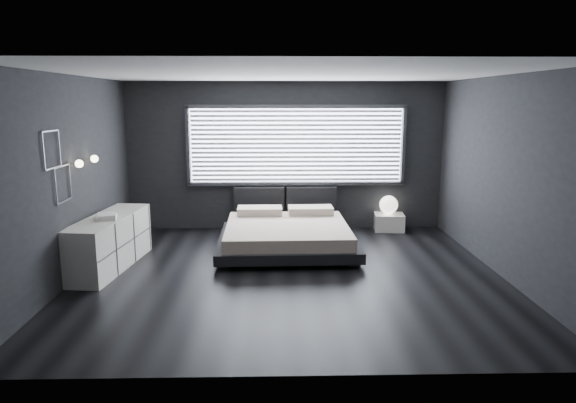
{
  "coord_description": "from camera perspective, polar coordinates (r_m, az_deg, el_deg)",
  "views": [
    {
      "loc": [
        -0.19,
        -7.0,
        2.46
      ],
      "look_at": [
        0.0,
        0.85,
        0.9
      ],
      "focal_mm": 32.0,
      "sensor_mm": 36.0,
      "label": 1
    }
  ],
  "objects": [
    {
      "name": "room",
      "position": [
        7.08,
        0.17,
        2.63
      ],
      "size": [
        6.04,
        6.0,
        2.8
      ],
      "color": "black",
      "rests_on": "ground"
    },
    {
      "name": "wall_art_lower",
      "position": [
        7.33,
        -23.71,
        1.82
      ],
      "size": [
        0.01,
        0.48,
        0.48
      ],
      "color": "#47474C",
      "rests_on": "ground"
    },
    {
      "name": "wall_art_upper",
      "position": [
        7.05,
        -24.77,
        5.25
      ],
      "size": [
        0.01,
        0.48,
        0.48
      ],
      "color": "#47474C",
      "rests_on": "ground"
    },
    {
      "name": "bed",
      "position": [
        8.52,
        -0.12,
        -3.66
      ],
      "size": [
        2.27,
        2.17,
        0.58
      ],
      "color": "black",
      "rests_on": "ground"
    },
    {
      "name": "nightstand",
      "position": [
        10.01,
        11.15,
        -2.26
      ],
      "size": [
        0.59,
        0.51,
        0.32
      ],
      "primitive_type": "cube",
      "rotation": [
        0.0,
        0.0,
        -0.1
      ],
      "color": "white",
      "rests_on": "ground"
    },
    {
      "name": "orb_lamp",
      "position": [
        9.96,
        11.12,
        -0.35
      ],
      "size": [
        0.35,
        0.35,
        0.35
      ],
      "primitive_type": "sphere",
      "color": "white",
      "rests_on": "nightstand"
    },
    {
      "name": "sconce_near",
      "position": [
        7.59,
        -22.21,
        3.91
      ],
      "size": [
        0.18,
        0.11,
        0.11
      ],
      "color": "silver",
      "rests_on": "ground"
    },
    {
      "name": "window",
      "position": [
        9.74,
        0.92,
        6.23
      ],
      "size": [
        4.14,
        0.09,
        1.52
      ],
      "color": "white",
      "rests_on": "ground"
    },
    {
      "name": "sconce_far",
      "position": [
        8.15,
        -20.73,
        4.46
      ],
      "size": [
        0.18,
        0.11,
        0.11
      ],
      "color": "silver",
      "rests_on": "ground"
    },
    {
      "name": "dresser",
      "position": [
        8.07,
        -19.19,
        -4.28
      ],
      "size": [
        0.77,
        1.99,
        0.78
      ],
      "color": "white",
      "rests_on": "ground"
    },
    {
      "name": "headboard",
      "position": [
        9.82,
        -0.3,
        0.14
      ],
      "size": [
        1.96,
        0.16,
        0.52
      ],
      "color": "black",
      "rests_on": "ground"
    },
    {
      "name": "book_stack",
      "position": [
        7.84,
        -19.53,
        -1.56
      ],
      "size": [
        0.35,
        0.42,
        0.07
      ],
      "color": "silver",
      "rests_on": "dresser"
    }
  ]
}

